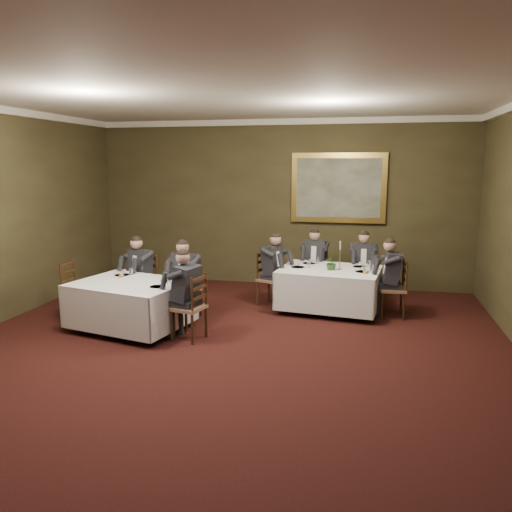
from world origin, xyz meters
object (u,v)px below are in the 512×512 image
at_px(chair_main_backleft, 315,282).
at_px(painting, 338,188).
at_px(chair_sec_backleft, 143,295).
at_px(diner_main_backright, 363,274).
at_px(table_main, 329,286).
at_px(centerpiece, 332,262).
at_px(diner_sec_backright, 186,288).
at_px(chair_sec_backright, 186,301).
at_px(table_second, 131,302).
at_px(diner_main_endright, 393,288).
at_px(chair_sec_endright, 190,321).
at_px(diner_main_endleft, 271,278).
at_px(diner_sec_endright, 189,306).
at_px(chair_main_endleft, 271,290).
at_px(chair_main_backright, 362,286).
at_px(chair_main_endright, 393,300).
at_px(diner_main_backleft, 315,271).
at_px(diner_sec_backleft, 142,283).
at_px(candlestick, 340,259).
at_px(chair_sec_endleft, 79,304).

distance_m(chair_main_backleft, painting, 2.02).
height_order(chair_main_backleft, chair_sec_backleft, same).
bearing_deg(diner_main_backright, table_main, 53.99).
bearing_deg(centerpiece, diner_sec_backright, -159.71).
relative_size(chair_sec_backright, painting, 0.52).
xyz_separation_m(table_main, table_second, (-2.98, -1.72, -0.00)).
relative_size(diner_main_endright, chair_sec_endright, 1.35).
bearing_deg(chair_main_backleft, painting, -106.05).
xyz_separation_m(diner_main_endleft, diner_sec_endright, (-0.85, -2.08, 0.00)).
bearing_deg(centerpiece, chair_main_endleft, 168.84).
bearing_deg(diner_main_endright, chair_sec_backright, 99.47).
bearing_deg(diner_sec_backright, diner_main_endright, -161.04).
bearing_deg(chair_sec_endright, chair_main_endleft, -8.50).
xyz_separation_m(chair_main_backright, chair_main_endright, (0.52, -0.96, 0.00)).
bearing_deg(table_second, chair_main_endright, 21.39).
bearing_deg(chair_sec_endright, centerpiece, -33.19).
relative_size(chair_main_backright, painting, 0.52).
bearing_deg(chair_main_endright, diner_main_backleft, 49.77).
height_order(diner_main_backleft, diner_sec_endright, same).
distance_m(diner_main_backleft, diner_main_backright, 0.93).
bearing_deg(diner_sec_backleft, chair_sec_backright, -168.52).
bearing_deg(chair_main_endleft, diner_sec_backleft, -46.23).
distance_m(table_second, chair_main_backright, 4.37).
bearing_deg(table_second, chair_sec_backright, 50.11).
xyz_separation_m(table_main, chair_sec_backleft, (-3.24, -0.76, -0.17)).
bearing_deg(diner_main_backright, centerpiece, 58.43).
bearing_deg(chair_sec_backleft, chair_main_endleft, -134.30).
xyz_separation_m(chair_main_endleft, painting, (1.09, 1.63, 1.81)).
bearing_deg(table_second, centerpiece, 28.41).
xyz_separation_m(diner_main_backleft, candlestick, (0.53, -0.95, 0.44)).
xyz_separation_m(chair_main_endright, centerpiece, (-1.05, 0.04, 0.62)).
height_order(chair_main_endright, chair_sec_endright, same).
height_order(diner_main_backright, diner_sec_backright, same).
height_order(chair_main_backright, candlestick, candlestick).
xyz_separation_m(table_second, diner_sec_backleft, (-0.26, 0.95, 0.06)).
xyz_separation_m(diner_main_endright, chair_sec_backright, (-3.42, -0.83, -0.23)).
bearing_deg(table_second, chair_sec_endleft, 167.75).
height_order(diner_main_backleft, chair_sec_backleft, diner_main_backleft).
height_order(diner_main_backright, centerpiece, diner_main_backright).
relative_size(chair_main_endright, centerpiece, 3.49).
relative_size(table_main, chair_sec_backleft, 1.88).
relative_size(chair_sec_backleft, chair_sec_backright, 1.00).
distance_m(table_second, chair_sec_backleft, 1.01).
height_order(table_second, chair_main_backright, chair_main_backright).
relative_size(chair_main_backright, diner_sec_backleft, 0.74).
xyz_separation_m(centerpiece, painting, (-0.04, 1.85, 1.19)).
relative_size(diner_main_backleft, chair_sec_backleft, 1.35).
relative_size(chair_sec_endright, diner_sec_endright, 0.74).
height_order(chair_main_backleft, painting, painting).
height_order(table_second, chair_sec_backleft, chair_sec_backleft).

